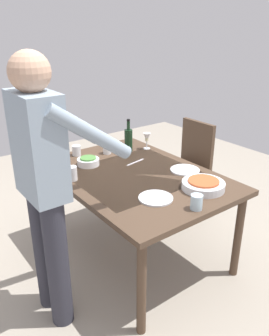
{
  "coord_description": "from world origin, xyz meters",
  "views": [
    {
      "loc": [
        -1.94,
        1.46,
        1.81
      ],
      "look_at": [
        0.0,
        0.0,
        0.78
      ],
      "focal_mm": 36.78,
      "sensor_mm": 36.0,
      "label": 1
    }
  ],
  "objects_px": {
    "side_bowl_salad": "(88,161)",
    "dinner_plate_far": "(185,170)",
    "water_cup_near_left": "(197,202)",
    "wine_bottle": "(128,139)",
    "water_cup_near_right": "(76,151)",
    "dining_table": "(134,182)",
    "serving_bowl_pasta": "(203,185)",
    "chair_near": "(189,161)",
    "dinner_plate_near": "(156,198)",
    "water_cup_far_right": "(107,148)",
    "wine_glass_left": "(147,138)",
    "person_server": "(45,181)",
    "water_cup_far_left": "(72,173)"
  },
  "relations": [
    {
      "from": "side_bowl_salad",
      "to": "dinner_plate_far",
      "type": "height_order",
      "value": "side_bowl_salad"
    },
    {
      "from": "water_cup_near_left",
      "to": "side_bowl_salad",
      "type": "height_order",
      "value": "water_cup_near_left"
    },
    {
      "from": "wine_bottle",
      "to": "water_cup_near_right",
      "type": "bearing_deg",
      "value": 67.11
    },
    {
      "from": "dining_table",
      "to": "dinner_plate_far",
      "type": "bearing_deg",
      "value": -117.95
    },
    {
      "from": "dining_table",
      "to": "serving_bowl_pasta",
      "type": "relative_size",
      "value": 4.97
    },
    {
      "from": "chair_near",
      "to": "dinner_plate_near",
      "type": "xyz_separation_m",
      "value": [
        -0.7,
        1.04,
        0.21
      ]
    },
    {
      "from": "water_cup_far_right",
      "to": "dining_table",
      "type": "bearing_deg",
      "value": 171.49
    },
    {
      "from": "dining_table",
      "to": "wine_glass_left",
      "type": "bearing_deg",
      "value": -48.03
    },
    {
      "from": "person_server",
      "to": "wine_glass_left",
      "type": "relative_size",
      "value": 11.19
    },
    {
      "from": "dinner_plate_far",
      "to": "water_cup_near_left",
      "type": "bearing_deg",
      "value": 141.88
    },
    {
      "from": "chair_near",
      "to": "side_bowl_salad",
      "type": "bearing_deg",
      "value": 85.81
    },
    {
      "from": "chair_near",
      "to": "water_cup_near_right",
      "type": "xyz_separation_m",
      "value": [
        0.34,
        1.07,
        0.25
      ]
    },
    {
      "from": "wine_bottle",
      "to": "chair_near",
      "type": "bearing_deg",
      "value": -103.69
    },
    {
      "from": "chair_near",
      "to": "water_cup_near_left",
      "type": "distance_m",
      "value": 1.35
    },
    {
      "from": "water_cup_far_left",
      "to": "water_cup_near_left",
      "type": "bearing_deg",
      "value": -153.95
    },
    {
      "from": "dining_table",
      "to": "dinner_plate_near",
      "type": "xyz_separation_m",
      "value": [
        -0.41,
        0.13,
        0.07
      ]
    },
    {
      "from": "person_server",
      "to": "dinner_plate_far",
      "type": "bearing_deg",
      "value": -89.98
    },
    {
      "from": "water_cup_near_left",
      "to": "water_cup_near_right",
      "type": "xyz_separation_m",
      "value": [
        1.29,
        0.15,
        -0.0
      ]
    },
    {
      "from": "chair_near",
      "to": "dinner_plate_near",
      "type": "relative_size",
      "value": 3.96
    },
    {
      "from": "chair_near",
      "to": "dinner_plate_near",
      "type": "bearing_deg",
      "value": 123.96
    },
    {
      "from": "serving_bowl_pasta",
      "to": "chair_near",
      "type": "bearing_deg",
      "value": -40.83
    },
    {
      "from": "water_cup_far_right",
      "to": "water_cup_far_left",
      "type": "bearing_deg",
      "value": 122.28
    },
    {
      "from": "water_cup_far_right",
      "to": "serving_bowl_pasta",
      "type": "relative_size",
      "value": 0.33
    },
    {
      "from": "dinner_plate_near",
      "to": "water_cup_near_right",
      "type": "bearing_deg",
      "value": 1.65
    },
    {
      "from": "person_server",
      "to": "water_cup_far_right",
      "type": "bearing_deg",
      "value": -51.07
    },
    {
      "from": "wine_glass_left",
      "to": "side_bowl_salad",
      "type": "bearing_deg",
      "value": 91.95
    },
    {
      "from": "wine_bottle",
      "to": "dinner_plate_near",
      "type": "bearing_deg",
      "value": 154.92
    },
    {
      "from": "person_server",
      "to": "water_cup_near_left",
      "type": "bearing_deg",
      "value": -121.6
    },
    {
      "from": "person_server",
      "to": "water_cup_near_right",
      "type": "relative_size",
      "value": 18.77
    },
    {
      "from": "wine_glass_left",
      "to": "water_cup_near_left",
      "type": "bearing_deg",
      "value": 156.77
    },
    {
      "from": "wine_glass_left",
      "to": "dinner_plate_far",
      "type": "bearing_deg",
      "value": 172.07
    },
    {
      "from": "dinner_plate_near",
      "to": "dinner_plate_far",
      "type": "bearing_deg",
      "value": -65.62
    },
    {
      "from": "side_bowl_salad",
      "to": "wine_glass_left",
      "type": "bearing_deg",
      "value": -88.05
    },
    {
      "from": "dining_table",
      "to": "wine_bottle",
      "type": "relative_size",
      "value": 5.04
    },
    {
      "from": "wine_bottle",
      "to": "dinner_plate_far",
      "type": "xyz_separation_m",
      "value": [
        -0.64,
        -0.09,
        -0.1
      ]
    },
    {
      "from": "water_cup_near_left",
      "to": "dinner_plate_near",
      "type": "xyz_separation_m",
      "value": [
        0.25,
        0.12,
        -0.04
      ]
    },
    {
      "from": "dining_table",
      "to": "wine_bottle",
      "type": "height_order",
      "value": "wine_bottle"
    },
    {
      "from": "side_bowl_salad",
      "to": "dinner_plate_far",
      "type": "relative_size",
      "value": 0.78
    },
    {
      "from": "person_server",
      "to": "water_cup_far_left",
      "type": "bearing_deg",
      "value": -43.34
    },
    {
      "from": "water_cup_far_left",
      "to": "serving_bowl_pasta",
      "type": "relative_size",
      "value": 0.36
    },
    {
      "from": "serving_bowl_pasta",
      "to": "side_bowl_salad",
      "type": "bearing_deg",
      "value": 25.84
    },
    {
      "from": "dining_table",
      "to": "water_cup_near_left",
      "type": "xyz_separation_m",
      "value": [
        -0.66,
        0.02,
        0.12
      ]
    },
    {
      "from": "wine_bottle",
      "to": "water_cup_far_right",
      "type": "distance_m",
      "value": 0.21
    },
    {
      "from": "wine_glass_left",
      "to": "person_server",
      "type": "bearing_deg",
      "value": 115.42
    },
    {
      "from": "water_cup_near_left",
      "to": "dinner_plate_far",
      "type": "bearing_deg",
      "value": -38.12
    },
    {
      "from": "chair_near",
      "to": "dinner_plate_far",
      "type": "xyz_separation_m",
      "value": [
        -0.48,
        0.55,
        0.21
      ]
    },
    {
      "from": "water_cup_far_left",
      "to": "dinner_plate_far",
      "type": "bearing_deg",
      "value": -115.5
    },
    {
      "from": "water_cup_near_right",
      "to": "serving_bowl_pasta",
      "type": "xyz_separation_m",
      "value": [
        -1.13,
        -0.39,
        -0.01
      ]
    },
    {
      "from": "wine_bottle",
      "to": "water_cup_near_left",
      "type": "height_order",
      "value": "wine_bottle"
    },
    {
      "from": "side_bowl_salad",
      "to": "serving_bowl_pasta",
      "type": "bearing_deg",
      "value": -154.16
    }
  ]
}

